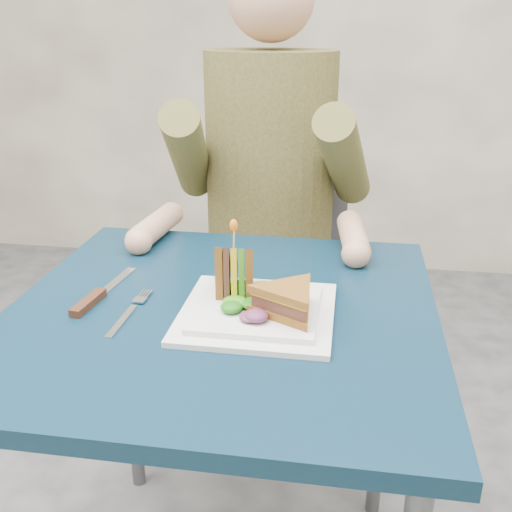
% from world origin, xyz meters
% --- Properties ---
extents(table, '(0.75, 0.75, 0.73)m').
position_xyz_m(table, '(0.00, 0.00, 0.65)').
color(table, black).
rests_on(table, ground).
extents(chair, '(0.42, 0.40, 0.93)m').
position_xyz_m(chair, '(0.00, 0.71, 0.54)').
color(chair, '#47474C').
rests_on(chair, ground).
extents(diner, '(0.54, 0.59, 0.74)m').
position_xyz_m(diner, '(-0.00, 0.60, 0.91)').
color(diner, '#4B4522').
rests_on(diner, chair).
extents(plate, '(0.26, 0.26, 0.02)m').
position_xyz_m(plate, '(0.07, -0.02, 0.74)').
color(plate, white).
rests_on(plate, table).
extents(sandwich_flat, '(0.18, 0.18, 0.05)m').
position_xyz_m(sandwich_flat, '(0.12, -0.05, 0.78)').
color(sandwich_flat, brown).
rests_on(sandwich_flat, plate).
extents(sandwich_upright, '(0.09, 0.15, 0.15)m').
position_xyz_m(sandwich_upright, '(0.02, 0.02, 0.78)').
color(sandwich_upright, brown).
rests_on(sandwich_upright, plate).
extents(fork, '(0.02, 0.18, 0.01)m').
position_xyz_m(fork, '(-0.15, -0.05, 0.73)').
color(fork, silver).
rests_on(fork, table).
extents(knife, '(0.04, 0.22, 0.02)m').
position_xyz_m(knife, '(-0.23, -0.01, 0.74)').
color(knife, silver).
rests_on(knife, table).
extents(toothpick, '(0.01, 0.01, 0.06)m').
position_xyz_m(toothpick, '(0.02, 0.02, 0.85)').
color(toothpick, tan).
rests_on(toothpick, sandwich_upright).
extents(toothpick_frill, '(0.01, 0.01, 0.02)m').
position_xyz_m(toothpick_frill, '(0.02, 0.02, 0.88)').
color(toothpick_frill, orange).
rests_on(toothpick_frill, sandwich_upright).
extents(lettuce_spill, '(0.15, 0.13, 0.02)m').
position_xyz_m(lettuce_spill, '(0.07, -0.01, 0.76)').
color(lettuce_spill, '#337A14').
rests_on(lettuce_spill, plate).
extents(onion_ring, '(0.04, 0.04, 0.02)m').
position_xyz_m(onion_ring, '(0.08, -0.02, 0.77)').
color(onion_ring, '#9E4C7A').
rests_on(onion_ring, plate).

